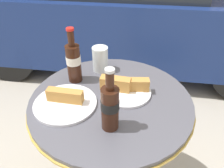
% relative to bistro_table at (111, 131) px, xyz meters
% --- Properties ---
extents(bistro_table, '(0.71, 0.71, 0.78)m').
position_rel_bistro_table_xyz_m(bistro_table, '(0.00, 0.00, 0.00)').
color(bistro_table, gold).
rests_on(bistro_table, ground_plane).
extents(cola_bottle_left, '(0.06, 0.06, 0.25)m').
position_rel_bistro_table_xyz_m(cola_bottle_left, '(0.02, -0.16, 0.30)').
color(cola_bottle_left, '#33190F').
rests_on(cola_bottle_left, bistro_table).
extents(cola_bottle_right, '(0.07, 0.07, 0.26)m').
position_rel_bistro_table_xyz_m(cola_bottle_right, '(-0.19, 0.11, 0.31)').
color(cola_bottle_right, '#33190F').
rests_on(cola_bottle_right, bistro_table).
extents(drinking_glass, '(0.08, 0.08, 0.13)m').
position_rel_bistro_table_xyz_m(drinking_glass, '(-0.09, 0.22, 0.26)').
color(drinking_glass, silver).
rests_on(drinking_glass, bistro_table).
extents(lunch_plate_near, '(0.23, 0.22, 0.07)m').
position_rel_bistro_table_xyz_m(lunch_plate_near, '(0.06, 0.05, 0.23)').
color(lunch_plate_near, white).
rests_on(lunch_plate_near, bistro_table).
extents(lunch_plate_far, '(0.26, 0.26, 0.07)m').
position_rel_bistro_table_xyz_m(lunch_plate_far, '(-0.18, -0.07, 0.22)').
color(lunch_plate_far, white).
rests_on(lunch_plate_far, bistro_table).
extents(parked_car, '(3.87, 1.70, 1.28)m').
position_rel_bistro_table_xyz_m(parked_car, '(-0.14, 1.93, 0.04)').
color(parked_car, navy).
rests_on(parked_car, ground_plane).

